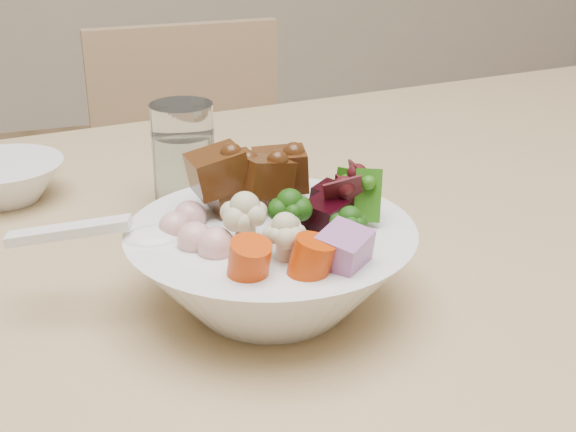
{
  "coord_description": "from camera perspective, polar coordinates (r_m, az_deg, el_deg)",
  "views": [
    {
      "loc": [
        -0.23,
        -0.5,
        1.06
      ],
      "look_at": [
        -0.04,
        0.08,
        0.79
      ],
      "focal_mm": 50.0,
      "sensor_mm": 36.0,
      "label": 1
    }
  ],
  "objects": [
    {
      "name": "chair_far",
      "position": [
        1.53,
        -6.15,
        -0.07
      ],
      "size": [
        0.36,
        0.36,
        0.79
      ],
      "rotation": [
        0.0,
        0.0,
        0.0
      ],
      "color": "tan",
      "rests_on": "ground"
    },
    {
      "name": "dining_table",
      "position": [
        0.86,
        7.08,
        -4.65
      ],
      "size": [
        1.64,
        1.05,
        0.73
      ],
      "rotation": [
        0.0,
        0.0,
        0.12
      ],
      "color": "tan",
      "rests_on": "ground"
    },
    {
      "name": "water_glass",
      "position": [
        0.84,
        -7.41,
        3.93
      ],
      "size": [
        0.07,
        0.07,
        0.11
      ],
      "color": "white",
      "rests_on": "dining_table"
    },
    {
      "name": "food_bowl",
      "position": [
        0.65,
        -1.1,
        -3.18
      ],
      "size": [
        0.23,
        0.23,
        0.13
      ],
      "color": "white",
      "rests_on": "dining_table"
    },
    {
      "name": "soup_spoon",
      "position": [
        0.63,
        -11.03,
        -1.47
      ],
      "size": [
        0.14,
        0.07,
        0.03
      ],
      "rotation": [
        0.0,
        0.0,
        -0.32
      ],
      "color": "white",
      "rests_on": "food_bowl"
    },
    {
      "name": "side_bowl",
      "position": [
        0.91,
        -19.5,
        2.33
      ],
      "size": [
        0.13,
        0.13,
        0.04
      ],
      "primitive_type": null,
      "color": "white",
      "rests_on": "dining_table"
    }
  ]
}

